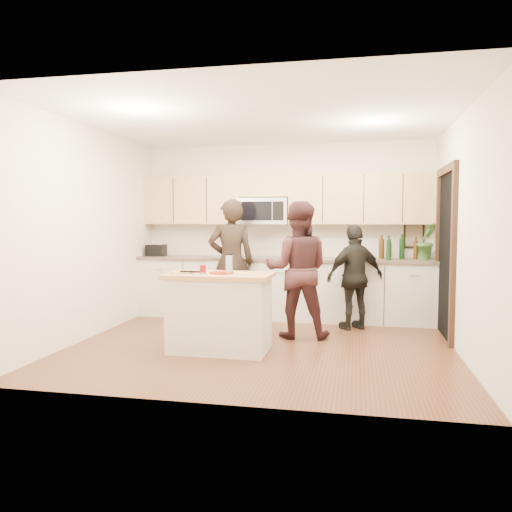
% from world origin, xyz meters
% --- Properties ---
extents(floor, '(4.50, 4.50, 0.00)m').
position_xyz_m(floor, '(0.00, 0.00, 0.00)').
color(floor, brown).
rests_on(floor, ground).
extents(room_shell, '(4.52, 4.02, 2.71)m').
position_xyz_m(room_shell, '(0.00, 0.00, 1.73)').
color(room_shell, beige).
rests_on(room_shell, ground).
extents(back_cabinetry, '(4.50, 0.66, 0.94)m').
position_xyz_m(back_cabinetry, '(0.00, 1.69, 0.47)').
color(back_cabinetry, beige).
rests_on(back_cabinetry, ground).
extents(upper_cabinetry, '(4.50, 0.33, 0.75)m').
position_xyz_m(upper_cabinetry, '(0.03, 1.83, 1.84)').
color(upper_cabinetry, tan).
rests_on(upper_cabinetry, ground).
extents(microwave, '(0.76, 0.41, 0.40)m').
position_xyz_m(microwave, '(-0.31, 1.80, 1.65)').
color(microwave, silver).
rests_on(microwave, ground).
extents(doorway, '(0.06, 1.25, 2.20)m').
position_xyz_m(doorway, '(2.23, 0.90, 1.16)').
color(doorway, black).
rests_on(doorway, ground).
extents(framed_picture, '(0.30, 0.03, 0.38)m').
position_xyz_m(framed_picture, '(1.95, 1.98, 1.28)').
color(framed_picture, black).
rests_on(framed_picture, ground).
extents(dish_towel, '(0.34, 0.60, 0.48)m').
position_xyz_m(dish_towel, '(-0.95, 1.50, 0.80)').
color(dish_towel, white).
rests_on(dish_towel, ground).
extents(island, '(1.21, 0.72, 0.90)m').
position_xyz_m(island, '(-0.43, -0.36, 0.45)').
color(island, beige).
rests_on(island, ground).
extents(red_plate, '(0.28, 0.28, 0.02)m').
position_xyz_m(red_plate, '(-0.40, -0.38, 0.91)').
color(red_plate, maroon).
rests_on(red_plate, island).
extents(box_grater, '(0.08, 0.07, 0.21)m').
position_xyz_m(box_grater, '(-0.31, -0.35, 1.02)').
color(box_grater, silver).
rests_on(box_grater, red_plate).
extents(drink_glass, '(0.07, 0.07, 0.09)m').
position_xyz_m(drink_glass, '(-0.62, -0.40, 0.95)').
color(drink_glass, maroon).
rests_on(drink_glass, island).
extents(cutting_board, '(0.24, 0.19, 0.02)m').
position_xyz_m(cutting_board, '(-0.84, -0.47, 0.91)').
color(cutting_board, tan).
rests_on(cutting_board, island).
extents(tongs, '(0.23, 0.03, 0.02)m').
position_xyz_m(tongs, '(-0.73, -0.50, 0.93)').
color(tongs, black).
rests_on(tongs, cutting_board).
extents(knife, '(0.22, 0.03, 0.01)m').
position_xyz_m(knife, '(-0.69, -0.49, 0.92)').
color(knife, silver).
rests_on(knife, cutting_board).
extents(toaster, '(0.29, 0.21, 0.18)m').
position_xyz_m(toaster, '(-2.05, 1.67, 1.03)').
color(toaster, black).
rests_on(toaster, back_cabinetry).
extents(bottle_cluster, '(0.55, 0.31, 0.36)m').
position_xyz_m(bottle_cluster, '(1.65, 1.72, 1.11)').
color(bottle_cluster, '#3D230B').
rests_on(bottle_cluster, back_cabinetry).
extents(orchid, '(0.38, 0.36, 0.55)m').
position_xyz_m(orchid, '(2.10, 1.72, 1.21)').
color(orchid, '#3A6A2A').
rests_on(orchid, back_cabinetry).
extents(woman_left, '(0.75, 0.60, 1.81)m').
position_xyz_m(woman_left, '(-0.67, 1.13, 0.91)').
color(woman_left, black).
rests_on(woman_left, ground).
extents(woman_center, '(0.90, 0.73, 1.75)m').
position_xyz_m(woman_center, '(0.37, 0.50, 0.87)').
color(woman_center, '#33191A').
rests_on(woman_center, ground).
extents(woman_right, '(0.91, 0.75, 1.45)m').
position_xyz_m(woman_right, '(1.09, 1.13, 0.73)').
color(woman_right, black).
rests_on(woman_right, ground).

